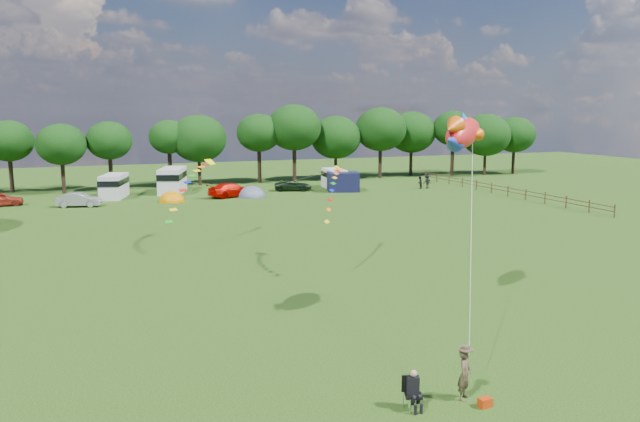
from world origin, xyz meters
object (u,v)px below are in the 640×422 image
object	(u,v)px
fish_kite	(461,133)
car_c	(231,190)
tent_greyblue	(252,197)
car_d	(293,186)
car_a	(1,199)
walker_a	(420,183)
car_b	(79,200)
campervan_b	(114,185)
campervan_d	(334,178)
camp_chair	(413,385)
campervan_c	(172,179)
kite_flyer	(465,375)
walker_b	(427,181)
tent_orange	(172,202)

from	to	relation	value
fish_kite	car_c	bearing A→B (deg)	53.75
tent_greyblue	car_d	bearing A→B (deg)	29.70
car_a	walker_a	distance (m)	46.30
car_b	car_d	bearing A→B (deg)	-67.43
car_b	campervan_b	world-z (taller)	campervan_b
car_d	campervan_b	bearing A→B (deg)	105.06
campervan_d	walker_a	distance (m)	10.47
tent_greyblue	camp_chair	size ratio (longest dim) A/B	2.61
campervan_b	walker_a	size ratio (longest dim) A/B	3.71
car_c	car_d	distance (m)	8.52
campervan_b	campervan_c	size ratio (longest dim) A/B	0.88
walker_a	car_c	bearing A→B (deg)	-38.81
campervan_d	walker_a	world-z (taller)	campervan_d
car_a	kite_flyer	world-z (taller)	kite_flyer
walker_a	walker_b	size ratio (longest dim) A/B	0.89
walker_a	tent_greyblue	bearing A→B (deg)	-37.00
campervan_b	campervan_d	world-z (taller)	campervan_b
car_b	kite_flyer	bearing A→B (deg)	-153.72
car_a	campervan_b	distance (m)	11.23
campervan_b	kite_flyer	xyz separation A→B (m)	(8.41, -54.82, -0.51)
car_b	car_d	distance (m)	24.25
campervan_d	fish_kite	size ratio (longest dim) A/B	1.41
campervan_b	walker_a	xyz separation A→B (m)	(35.27, -5.09, -0.61)
walker_a	campervan_d	bearing A→B (deg)	-59.23
car_a	campervan_c	bearing A→B (deg)	-82.26
campervan_c	tent_orange	world-z (taller)	campervan_c
campervan_b	kite_flyer	size ratio (longest dim) A/B	3.26
tent_greyblue	camp_chair	bearing A→B (deg)	-98.86
walker_b	walker_a	bearing A→B (deg)	-11.24
kite_flyer	walker_b	xyz separation A→B (m)	(27.88, 49.70, -0.01)
campervan_b	campervan_c	distance (m)	6.83
campervan_b	car_b	bearing A→B (deg)	162.85
tent_orange	tent_greyblue	world-z (taller)	tent_greyblue
car_d	campervan_d	distance (m)	5.48
car_b	camp_chair	bearing A→B (deg)	-155.88
car_b	car_d	size ratio (longest dim) A/B	0.88
campervan_d	walker_b	distance (m)	11.42
car_d	fish_kite	world-z (taller)	fish_kite
car_a	tent_greyblue	size ratio (longest dim) A/B	1.23
campervan_b	tent_greyblue	bearing A→B (deg)	-92.59
car_c	campervan_d	bearing A→B (deg)	-96.87
campervan_c	fish_kite	distance (m)	49.92
car_c	camp_chair	distance (m)	51.11
car_b	car_c	world-z (taller)	car_c
kite_flyer	walker_b	world-z (taller)	kite_flyer
walker_a	tent_orange	bearing A→B (deg)	-35.53
car_a	car_b	bearing A→B (deg)	-119.73
tent_greyblue	car_b	bearing A→B (deg)	-177.35
campervan_c	tent_greyblue	world-z (taller)	campervan_c
campervan_d	camp_chair	bearing A→B (deg)	165.98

